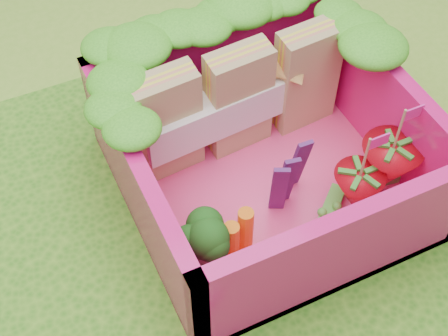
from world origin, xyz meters
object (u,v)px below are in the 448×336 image
(bento_box, at_px, (267,149))
(broccoli, at_px, (208,244))
(sandwich_stack, at_px, (240,99))
(strawberry_left, at_px, (356,190))
(strawberry_right, at_px, (387,167))

(bento_box, xyz_separation_m, broccoli, (-0.45, -0.33, -0.03))
(sandwich_stack, bearing_deg, broccoli, -125.92)
(bento_box, height_order, strawberry_left, bento_box)
(sandwich_stack, relative_size, broccoli, 3.32)
(bento_box, relative_size, sandwich_stack, 1.22)
(bento_box, height_order, broccoli, bento_box)
(sandwich_stack, distance_m, strawberry_left, 0.70)
(strawberry_left, height_order, strawberry_right, strawberry_right)
(strawberry_left, bearing_deg, strawberry_right, 11.79)
(bento_box, xyz_separation_m, strawberry_left, (0.30, -0.32, -0.10))
(bento_box, relative_size, broccoli, 4.04)
(bento_box, bearing_deg, strawberry_right, -29.56)
(sandwich_stack, distance_m, strawberry_right, 0.76)
(sandwich_stack, distance_m, broccoli, 0.78)
(strawberry_right, bearing_deg, bento_box, 150.44)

